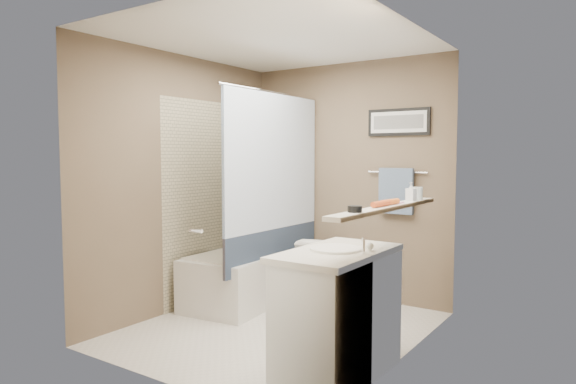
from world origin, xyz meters
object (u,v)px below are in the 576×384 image
Objects in this scene: soap_bottle at (411,192)px; bathtub at (250,275)px; toilet at (326,271)px; hair_brush_back at (390,202)px; vanity at (338,316)px; glass_jar at (418,193)px; hair_brush_front at (381,204)px; candle_bowl_near at (355,209)px.

bathtub is at bearing 171.50° from soap_bottle.
toilet is 3.04× the size of hair_brush_back.
glass_jar reaches higher than vanity.
vanity is at bearing 115.06° from toilet.
hair_brush_front is 0.57m from soap_bottle.
bathtub is 2.10m from hair_brush_back.
hair_brush_back is 1.55× the size of soap_bottle.
soap_bottle is (0.00, 0.41, 0.05)m from hair_brush_back.
toilet is 1.74m from hair_brush_front.
candle_bowl_near is at bearing -90.00° from hair_brush_back.
bathtub is 2.03m from soap_bottle.
hair_brush_back is at bearing -90.00° from soap_bottle.
soap_bottle is (1.06, -0.56, 0.85)m from toilet.
hair_brush_front reaches higher than vanity.
bathtub is 2.01m from glass_jar.
glass_jar is (1.06, -0.42, 0.83)m from toilet.
hair_brush_back is at bearing 90.00° from candle_bowl_near.
hair_brush_front is at bearing -90.00° from glass_jar.
hair_brush_front is (1.06, -1.12, 0.80)m from toilet.
soap_bottle is (1.79, -0.27, 0.94)m from bathtub.
soap_bottle reaches higher than glass_jar.
hair_brush_back is 0.41m from soap_bottle.
soap_bottle reaches higher than hair_brush_front.
glass_jar is at bearing 90.00° from hair_brush_back.
hair_brush_front is 2.20× the size of glass_jar.
hair_brush_front is 1.00× the size of hair_brush_back.
hair_brush_back is at bearing 130.23° from toilet.
hair_brush_front is at bearing 56.25° from vanity.
toilet is at bearing 133.51° from hair_brush_front.
glass_jar reaches higher than hair_brush_back.
toilet is at bearing 137.79° from hair_brush_back.
glass_jar reaches higher than toilet.
candle_bowl_near is 0.95m from soap_bottle.
toilet is 0.74× the size of vanity.
candle_bowl_near is (0.19, -0.13, 0.73)m from vanity.
candle_bowl_near is at bearing -90.00° from glass_jar.
candle_bowl_near is at bearing -33.55° from vanity.
candle_bowl_near is 0.41× the size of hair_brush_back.
hair_brush_back is 0.55m from glass_jar.
hair_brush_front reaches higher than toilet.
toilet is 6.68× the size of glass_jar.
soap_bottle reaches higher than vanity.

